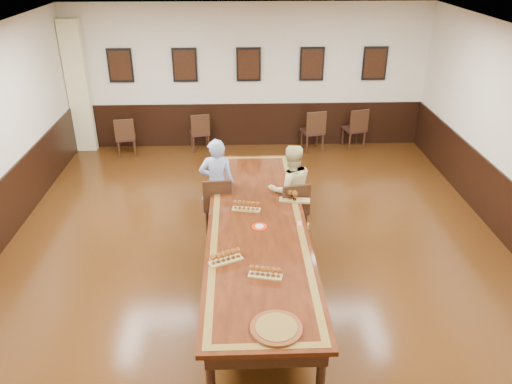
{
  "coord_description": "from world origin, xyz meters",
  "views": [
    {
      "loc": [
        -0.24,
        -6.1,
        4.34
      ],
      "look_at": [
        0.0,
        0.5,
        1.0
      ],
      "focal_mm": 35.0,
      "sensor_mm": 36.0,
      "label": 1
    }
  ],
  "objects_px": {
    "spare_chair_c": "(313,130)",
    "conference_table": "(257,232)",
    "chair_woman": "(292,207)",
    "spare_chair_a": "(126,136)",
    "spare_chair_d": "(354,128)",
    "person_woman": "(291,189)",
    "person_man": "(217,184)",
    "carved_platter": "(276,328)",
    "spare_chair_b": "(200,131)",
    "chair_man": "(218,202)"
  },
  "relations": [
    {
      "from": "spare_chair_c",
      "to": "conference_table",
      "type": "relative_size",
      "value": 0.19
    },
    {
      "from": "chair_woman",
      "to": "spare_chair_a",
      "type": "distance_m",
      "value": 4.85
    },
    {
      "from": "spare_chair_d",
      "to": "conference_table",
      "type": "xyz_separation_m",
      "value": [
        -2.43,
        -4.75,
        0.14
      ]
    },
    {
      "from": "person_woman",
      "to": "chair_woman",
      "type": "bearing_deg",
      "value": 90.0
    },
    {
      "from": "person_woman",
      "to": "conference_table",
      "type": "bearing_deg",
      "value": 49.79
    },
    {
      "from": "spare_chair_d",
      "to": "conference_table",
      "type": "height_order",
      "value": "spare_chair_d"
    },
    {
      "from": "person_man",
      "to": "person_woman",
      "type": "distance_m",
      "value": 1.21
    },
    {
      "from": "carved_platter",
      "to": "spare_chair_b",
      "type": "bearing_deg",
      "value": 100.28
    },
    {
      "from": "person_man",
      "to": "carved_platter",
      "type": "bearing_deg",
      "value": 99.27
    },
    {
      "from": "conference_table",
      "to": "carved_platter",
      "type": "bearing_deg",
      "value": -87.05
    },
    {
      "from": "spare_chair_b",
      "to": "spare_chair_d",
      "type": "height_order",
      "value": "spare_chair_d"
    },
    {
      "from": "spare_chair_a",
      "to": "chair_woman",
      "type": "bearing_deg",
      "value": 124.44
    },
    {
      "from": "conference_table",
      "to": "spare_chair_c",
      "type": "bearing_deg",
      "value": 72.57
    },
    {
      "from": "chair_woman",
      "to": "carved_platter",
      "type": "height_order",
      "value": "chair_woman"
    },
    {
      "from": "spare_chair_d",
      "to": "person_woman",
      "type": "distance_m",
      "value": 4.13
    },
    {
      "from": "spare_chair_d",
      "to": "conference_table",
      "type": "bearing_deg",
      "value": 48.1
    },
    {
      "from": "spare_chair_b",
      "to": "conference_table",
      "type": "xyz_separation_m",
      "value": [
        1.13,
        -4.71,
        0.16
      ]
    },
    {
      "from": "person_man",
      "to": "carved_platter",
      "type": "height_order",
      "value": "person_man"
    },
    {
      "from": "spare_chair_a",
      "to": "spare_chair_b",
      "type": "bearing_deg",
      "value": 179.45
    },
    {
      "from": "person_woman",
      "to": "carved_platter",
      "type": "bearing_deg",
      "value": 70.08
    },
    {
      "from": "chair_man",
      "to": "spare_chair_a",
      "type": "distance_m",
      "value": 3.94
    },
    {
      "from": "spare_chair_d",
      "to": "person_woman",
      "type": "bearing_deg",
      "value": 48.51
    },
    {
      "from": "carved_platter",
      "to": "spare_chair_d",
      "type": "bearing_deg",
      "value": 71.45
    },
    {
      "from": "person_woman",
      "to": "spare_chair_c",
      "type": "bearing_deg",
      "value": -115.45
    },
    {
      "from": "spare_chair_a",
      "to": "spare_chair_c",
      "type": "relative_size",
      "value": 0.92
    },
    {
      "from": "spare_chair_a",
      "to": "carved_platter",
      "type": "bearing_deg",
      "value": 104.01
    },
    {
      "from": "spare_chair_c",
      "to": "person_woman",
      "type": "xyz_separation_m",
      "value": [
        -0.86,
        -3.52,
        0.27
      ]
    },
    {
      "from": "chair_man",
      "to": "carved_platter",
      "type": "bearing_deg",
      "value": 99.55
    },
    {
      "from": "spare_chair_a",
      "to": "spare_chair_d",
      "type": "xyz_separation_m",
      "value": [
        5.19,
        0.29,
        0.03
      ]
    },
    {
      "from": "conference_table",
      "to": "spare_chair_b",
      "type": "bearing_deg",
      "value": 103.55
    },
    {
      "from": "chair_woman",
      "to": "person_woman",
      "type": "bearing_deg",
      "value": -90.0
    },
    {
      "from": "spare_chair_a",
      "to": "person_man",
      "type": "relative_size",
      "value": 0.57
    },
    {
      "from": "chair_man",
      "to": "conference_table",
      "type": "bearing_deg",
      "value": 115.06
    },
    {
      "from": "spare_chair_c",
      "to": "chair_man",
      "type": "bearing_deg",
      "value": 47.69
    },
    {
      "from": "chair_woman",
      "to": "person_woman",
      "type": "distance_m",
      "value": 0.29
    },
    {
      "from": "chair_man",
      "to": "spare_chair_d",
      "type": "height_order",
      "value": "chair_man"
    },
    {
      "from": "spare_chair_b",
      "to": "spare_chair_c",
      "type": "bearing_deg",
      "value": 165.09
    },
    {
      "from": "chair_man",
      "to": "spare_chair_b",
      "type": "height_order",
      "value": "chair_man"
    },
    {
      "from": "spare_chair_b",
      "to": "spare_chair_c",
      "type": "xyz_separation_m",
      "value": [
        2.58,
        -0.12,
        0.04
      ]
    },
    {
      "from": "chair_woman",
      "to": "spare_chair_b",
      "type": "distance_m",
      "value": 4.13
    },
    {
      "from": "spare_chair_d",
      "to": "carved_platter",
      "type": "distance_m",
      "value": 7.29
    },
    {
      "from": "spare_chair_b",
      "to": "chair_man",
      "type": "bearing_deg",
      "value": 86.22
    },
    {
      "from": "person_woman",
      "to": "conference_table",
      "type": "relative_size",
      "value": 0.3
    },
    {
      "from": "person_man",
      "to": "chair_man",
      "type": "bearing_deg",
      "value": 90.0
    },
    {
      "from": "spare_chair_b",
      "to": "carved_platter",
      "type": "relative_size",
      "value": 1.38
    },
    {
      "from": "chair_woman",
      "to": "spare_chair_a",
      "type": "bearing_deg",
      "value": -57.83
    },
    {
      "from": "chair_woman",
      "to": "spare_chair_d",
      "type": "relative_size",
      "value": 1.01
    },
    {
      "from": "spare_chair_c",
      "to": "conference_table",
      "type": "bearing_deg",
      "value": 61.07
    },
    {
      "from": "spare_chair_d",
      "to": "chair_man",
      "type": "bearing_deg",
      "value": 34.99
    },
    {
      "from": "chair_woman",
      "to": "person_woman",
      "type": "height_order",
      "value": "person_woman"
    }
  ]
}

